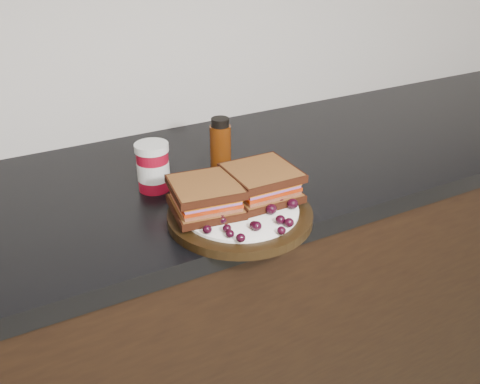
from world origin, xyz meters
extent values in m
cube|color=black|center=(0.00, 1.70, 0.43)|extent=(3.96, 0.58, 0.86)
cube|color=black|center=(0.00, 1.70, 0.88)|extent=(3.98, 0.60, 0.04)
cylinder|color=black|center=(-0.08, 1.48, 0.91)|extent=(0.28, 0.28, 0.02)
ellipsoid|color=black|center=(-0.17, 1.43, 0.93)|extent=(0.02, 0.02, 0.02)
ellipsoid|color=black|center=(-0.14, 1.42, 0.93)|extent=(0.02, 0.02, 0.01)
ellipsoid|color=black|center=(-0.14, 1.40, 0.93)|extent=(0.02, 0.02, 0.01)
ellipsoid|color=black|center=(-0.13, 1.38, 0.93)|extent=(0.02, 0.02, 0.02)
ellipsoid|color=black|center=(-0.09, 1.40, 0.93)|extent=(0.02, 0.02, 0.02)
ellipsoid|color=black|center=(-0.09, 1.41, 0.93)|extent=(0.02, 0.02, 0.01)
ellipsoid|color=black|center=(-0.06, 1.37, 0.93)|extent=(0.02, 0.02, 0.01)
ellipsoid|color=black|center=(-0.03, 1.38, 0.93)|extent=(0.02, 0.02, 0.02)
ellipsoid|color=black|center=(-0.04, 1.40, 0.93)|extent=(0.02, 0.02, 0.02)
ellipsoid|color=black|center=(-0.03, 1.44, 0.93)|extent=(0.02, 0.02, 0.02)
ellipsoid|color=black|center=(0.01, 1.43, 0.93)|extent=(0.02, 0.02, 0.02)
ellipsoid|color=black|center=(0.00, 1.45, 0.93)|extent=(0.02, 0.02, 0.02)
ellipsoid|color=black|center=(0.01, 1.46, 0.93)|extent=(0.02, 0.02, 0.02)
ellipsoid|color=black|center=(0.01, 1.51, 0.93)|extent=(0.02, 0.02, 0.02)
ellipsoid|color=black|center=(-0.01, 1.53, 0.93)|extent=(0.02, 0.02, 0.02)
ellipsoid|color=black|center=(-0.04, 1.52, 0.93)|extent=(0.02, 0.02, 0.02)
ellipsoid|color=black|center=(-0.12, 1.53, 0.93)|extent=(0.02, 0.02, 0.01)
ellipsoid|color=black|center=(-0.14, 1.52, 0.93)|extent=(0.02, 0.02, 0.02)
ellipsoid|color=black|center=(-0.17, 1.50, 0.93)|extent=(0.02, 0.02, 0.02)
ellipsoid|color=black|center=(-0.17, 1.49, 0.93)|extent=(0.02, 0.02, 0.02)
ellipsoid|color=black|center=(-0.13, 1.45, 0.93)|extent=(0.02, 0.02, 0.02)
ellipsoid|color=black|center=(-0.12, 1.51, 0.93)|extent=(0.02, 0.02, 0.02)
ellipsoid|color=black|center=(-0.13, 1.50, 0.93)|extent=(0.02, 0.02, 0.02)
ellipsoid|color=black|center=(-0.17, 1.49, 0.93)|extent=(0.02, 0.02, 0.02)
cylinder|color=maroon|center=(-0.18, 1.68, 0.95)|extent=(0.09, 0.09, 0.10)
cylinder|color=#4A1F07|center=(-0.02, 1.68, 0.97)|extent=(0.05, 0.05, 0.13)
camera|label=1|loc=(-0.50, 0.70, 1.43)|focal=40.00mm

